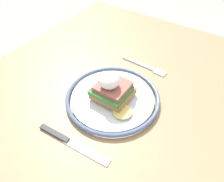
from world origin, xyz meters
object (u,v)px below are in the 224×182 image
Objects in this scene: plate at (112,99)px; sandwich at (111,89)px; fork at (146,67)px; knife at (67,141)px.

sandwich is at bearing -8.53° from plate.
fork is at bearing 177.03° from sandwich.
plate reaches higher than fork.
knife is (0.33, -0.02, 0.00)m from fork.
knife is (0.15, -0.01, -0.01)m from plate.
fork is 0.81× the size of knife.
sandwich is 0.64× the size of knife.
knife is (0.15, -0.01, -0.04)m from sandwich.
plate is 0.17m from fork.
knife is at bearing -5.18° from sandwich.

